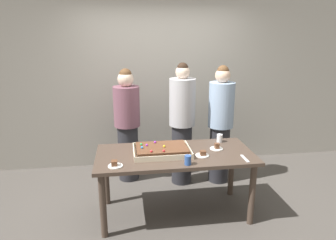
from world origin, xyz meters
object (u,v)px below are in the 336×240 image
(sheet_cake, at_px, (162,150))
(person_serving_front, at_px, (220,124))
(plated_slice_near_right, at_px, (115,165))
(person_striped_tie_right, at_px, (127,124))
(person_green_shirt_behind, at_px, (182,123))
(drink_cup_nearest, at_px, (220,138))
(plated_slice_far_left, at_px, (203,154))
(party_table, at_px, (175,161))
(drink_cup_middle, at_px, (188,160))
(plated_slice_near_left, at_px, (217,148))
(cake_server_utensil, at_px, (245,159))

(sheet_cake, height_order, person_serving_front, person_serving_front)
(plated_slice_near_right, bearing_deg, person_striped_tie_right, 83.34)
(person_green_shirt_behind, height_order, person_striped_tie_right, person_green_shirt_behind)
(drink_cup_nearest, bearing_deg, plated_slice_far_left, -128.37)
(party_table, distance_m, person_green_shirt_behind, 0.84)
(person_serving_front, bearing_deg, plated_slice_far_left, 22.71)
(plated_slice_far_left, height_order, person_green_shirt_behind, person_green_shirt_behind)
(plated_slice_near_right, height_order, person_serving_front, person_serving_front)
(party_table, relative_size, sheet_cake, 2.78)
(sheet_cake, xyz_separation_m, drink_cup_middle, (0.23, -0.35, 0.01))
(person_green_shirt_behind, bearing_deg, plated_slice_far_left, 30.12)
(plated_slice_near_left, xyz_separation_m, person_serving_front, (0.26, 0.69, 0.08))
(drink_cup_nearest, height_order, person_striped_tie_right, person_striped_tie_right)
(plated_slice_near_left, xyz_separation_m, person_striped_tie_right, (-1.02, 0.94, 0.05))
(plated_slice_near_left, relative_size, plated_slice_far_left, 1.00)
(plated_slice_near_right, relative_size, person_striped_tie_right, 0.09)
(drink_cup_nearest, bearing_deg, person_serving_front, 71.35)
(person_green_shirt_behind, bearing_deg, plated_slice_near_left, 46.96)
(drink_cup_nearest, bearing_deg, party_table, -154.91)
(sheet_cake, height_order, plated_slice_near_right, sheet_cake)
(plated_slice_near_left, xyz_separation_m, plated_slice_far_left, (-0.21, -0.17, -0.00))
(drink_cup_middle, bearing_deg, person_green_shirt_behind, 82.34)
(drink_cup_middle, xyz_separation_m, person_green_shirt_behind, (0.15, 1.11, 0.07))
(party_table, distance_m, drink_cup_middle, 0.37)
(plated_slice_near_right, height_order, person_green_shirt_behind, person_green_shirt_behind)
(drink_cup_middle, height_order, cake_server_utensil, drink_cup_middle)
(person_serving_front, bearing_deg, drink_cup_nearest, 32.88)
(plated_slice_near_left, height_order, drink_cup_middle, drink_cup_middle)
(sheet_cake, bearing_deg, party_table, -7.61)
(drink_cup_middle, xyz_separation_m, cake_server_utensil, (0.64, 0.06, -0.05))
(drink_cup_nearest, relative_size, person_green_shirt_behind, 0.06)
(plated_slice_far_left, relative_size, drink_cup_middle, 1.50)
(plated_slice_near_left, bearing_deg, plated_slice_far_left, -140.79)
(plated_slice_near_left, bearing_deg, plated_slice_near_right, -164.83)
(person_green_shirt_behind, bearing_deg, sheet_cake, -0.05)
(party_table, height_order, person_serving_front, person_serving_front)
(sheet_cake, bearing_deg, plated_slice_near_left, 2.89)
(person_serving_front, xyz_separation_m, person_striped_tie_right, (-1.28, 0.25, -0.03))
(plated_slice_far_left, bearing_deg, person_serving_front, 61.17)
(party_table, xyz_separation_m, drink_cup_nearest, (0.61, 0.28, 0.14))
(party_table, height_order, person_green_shirt_behind, person_green_shirt_behind)
(sheet_cake, distance_m, person_striped_tie_right, 1.04)
(sheet_cake, distance_m, drink_cup_middle, 0.42)
(person_serving_front, bearing_deg, party_table, 5.84)
(sheet_cake, distance_m, drink_cup_nearest, 0.80)
(person_serving_front, xyz_separation_m, person_green_shirt_behind, (-0.54, 0.03, 0.02))
(party_table, height_order, person_striped_tie_right, person_striped_tie_right)
(party_table, relative_size, drink_cup_nearest, 17.70)
(cake_server_utensil, bearing_deg, person_serving_front, 87.37)
(person_serving_front, bearing_deg, person_green_shirt_behind, -42.13)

